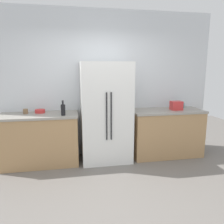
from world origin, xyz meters
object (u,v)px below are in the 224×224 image
object	(u,v)px
refrigerator	(106,113)
cup_b	(182,105)
toaster	(176,106)
bottle_a	(63,110)
cup_a	(25,111)
bowl_a	(40,111)

from	to	relation	value
refrigerator	cup_b	xyz separation A→B (m)	(1.66, 0.20, 0.05)
toaster	cup_b	distance (m)	0.33
refrigerator	toaster	xyz separation A→B (m)	(1.41, -0.01, 0.09)
bottle_a	refrigerator	bearing A→B (deg)	10.31
toaster	cup_a	xyz separation A→B (m)	(-2.87, 0.15, -0.04)
refrigerator	bottle_a	world-z (taller)	refrigerator
refrigerator	bottle_a	distance (m)	0.80
cup_a	cup_b	world-z (taller)	cup_b
cup_b	cup_a	bearing A→B (deg)	-178.78
cup_a	toaster	bearing A→B (deg)	-2.99
refrigerator	bottle_a	bearing A→B (deg)	-169.69
toaster	cup_a	world-z (taller)	toaster
toaster	bottle_a	distance (m)	2.20
toaster	bowl_a	bearing A→B (deg)	176.14
cup_b	toaster	bearing A→B (deg)	-138.22
refrigerator	toaster	distance (m)	1.42
bottle_a	bowl_a	size ratio (longest dim) A/B	1.47
toaster	bowl_a	world-z (taller)	toaster
toaster	cup_a	size ratio (longest dim) A/B	2.51
refrigerator	cup_a	size ratio (longest dim) A/B	21.35
bottle_a	cup_b	size ratio (longest dim) A/B	2.78
cup_a	refrigerator	bearing A→B (deg)	-5.36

